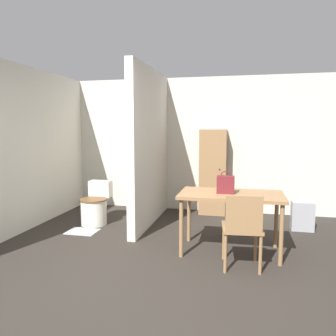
# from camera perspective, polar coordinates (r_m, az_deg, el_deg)

# --- Properties ---
(ground_plane) EXTENTS (16.00, 16.00, 0.00)m
(ground_plane) POSITION_cam_1_polar(r_m,az_deg,el_deg) (3.34, -6.98, -21.02)
(ground_plane) COLOR #2D2823
(wall_back) EXTENTS (5.36, 0.12, 2.50)m
(wall_back) POSITION_cam_1_polar(r_m,az_deg,el_deg) (6.28, 3.43, 4.07)
(wall_back) COLOR beige
(wall_back) RESTS_ON ground_plane
(wall_left) EXTENTS (0.12, 4.36, 2.50)m
(wall_left) POSITION_cam_1_polar(r_m,az_deg,el_deg) (5.53, -23.41, 3.11)
(wall_left) COLOR beige
(wall_left) RESTS_ON ground_plane
(partition_wall) EXTENTS (0.12, 1.98, 2.50)m
(partition_wall) POSITION_cam_1_polar(r_m,az_deg,el_deg) (5.36, -3.14, 3.57)
(partition_wall) COLOR beige
(partition_wall) RESTS_ON ground_plane
(dining_table) EXTENTS (1.28, 0.71, 0.76)m
(dining_table) POSITION_cam_1_polar(r_m,az_deg,el_deg) (4.18, 10.93, -5.46)
(dining_table) COLOR #997047
(dining_table) RESTS_ON ground_plane
(wooden_chair) EXTENTS (0.47, 0.47, 0.86)m
(wooden_chair) POSITION_cam_1_polar(r_m,az_deg,el_deg) (3.76, 12.82, -9.96)
(wooden_chair) COLOR #997047
(wooden_chair) RESTS_ON ground_plane
(toilet) EXTENTS (0.44, 0.59, 0.68)m
(toilet) POSITION_cam_1_polar(r_m,az_deg,el_deg) (5.55, -12.56, -6.62)
(toilet) COLOR silver
(toilet) RESTS_ON ground_plane
(handbag) EXTENTS (0.21, 0.12, 0.28)m
(handbag) POSITION_cam_1_polar(r_m,az_deg,el_deg) (4.12, 10.00, -2.82)
(handbag) COLOR maroon
(handbag) RESTS_ON dining_table
(wooden_cabinet) EXTENTS (0.48, 0.37, 1.54)m
(wooden_cabinet) POSITION_cam_1_polar(r_m,az_deg,el_deg) (6.01, 7.83, -0.70)
(wooden_cabinet) COLOR #997047
(wooden_cabinet) RESTS_ON ground_plane
(bath_mat) EXTENTS (0.45, 0.34, 0.01)m
(bath_mat) POSITION_cam_1_polar(r_m,az_deg,el_deg) (5.22, -14.67, -10.66)
(bath_mat) COLOR #B2BCC6
(bath_mat) RESTS_ON ground_plane
(space_heater) EXTENTS (0.33, 0.21, 0.44)m
(space_heater) POSITION_cam_1_polar(r_m,az_deg,el_deg) (5.49, 22.36, -7.76)
(space_heater) COLOR #9E9EA3
(space_heater) RESTS_ON ground_plane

